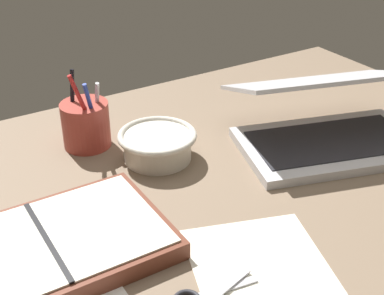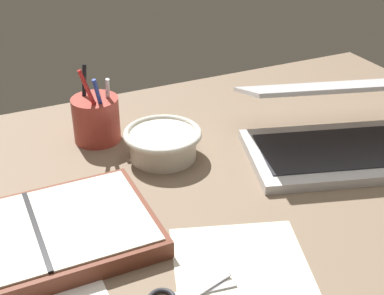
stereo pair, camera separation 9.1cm
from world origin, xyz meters
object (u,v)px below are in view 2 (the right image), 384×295
pen_cup (96,119)px  bowl (163,142)px  laptop (338,130)px  planner (38,237)px

pen_cup → bowl: bearing=-51.9°
bowl → pen_cup: pen_cup is taller
laptop → bowl: laptop is taller
planner → bowl: bearing=31.7°
laptop → pen_cup: 47.18cm
pen_cup → planner: pen_cup is taller
laptop → planner: (-57.87, -4.07, -3.14)cm
bowl → pen_cup: (-9.33, 11.91, 1.57)cm
laptop → pen_cup: bearing=166.1°
pen_cup → planner: (-17.37, -28.27, -3.08)cm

